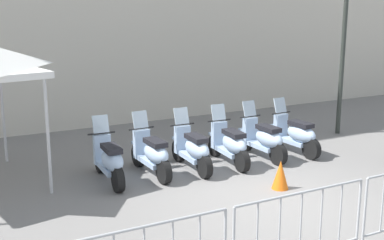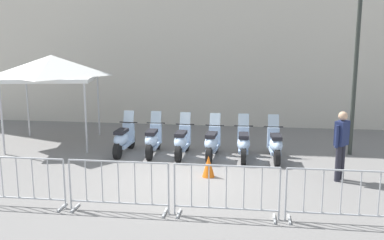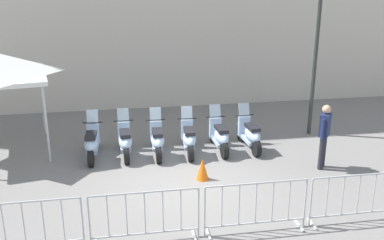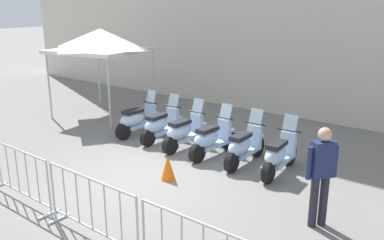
{
  "view_description": "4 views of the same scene",
  "coord_description": "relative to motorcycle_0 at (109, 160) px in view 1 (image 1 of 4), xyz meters",
  "views": [
    {
      "loc": [
        -6.24,
        -5.64,
        3.34
      ],
      "look_at": [
        0.07,
        2.32,
        1.03
      ],
      "focal_mm": 46.29,
      "sensor_mm": 36.0,
      "label": 1
    },
    {
      "loc": [
        -0.44,
        -10.35,
        3.52
      ],
      "look_at": [
        0.22,
        1.62,
        1.21
      ],
      "focal_mm": 41.02,
      "sensor_mm": 36.0,
      "label": 2
    },
    {
      "loc": [
        -3.18,
        -8.98,
        4.87
      ],
      "look_at": [
        0.75,
        1.5,
        1.15
      ],
      "focal_mm": 41.15,
      "sensor_mm": 36.0,
      "label": 3
    },
    {
      "loc": [
        4.62,
        -6.52,
        3.55
      ],
      "look_at": [
        0.25,
        1.97,
        0.86
      ],
      "focal_mm": 37.2,
      "sensor_mm": 36.0,
      "label": 4
    }
  ],
  "objects": [
    {
      "name": "ground_plane",
      "position": [
        1.8,
        -2.54,
        -0.45
      ],
      "size": [
        120.0,
        120.0,
        0.0
      ],
      "primitive_type": "plane",
      "color": "slate"
    },
    {
      "name": "motorcycle_0",
      "position": [
        0.0,
        0.0,
        0.0
      ],
      "size": [
        0.71,
        1.71,
        1.24
      ],
      "color": "black",
      "rests_on": "ground"
    },
    {
      "name": "motorcycle_1",
      "position": [
        0.89,
        -0.15,
        0.0
      ],
      "size": [
        0.64,
        1.72,
        1.24
      ],
      "color": "black",
      "rests_on": "ground"
    },
    {
      "name": "motorcycle_2",
      "position": [
        1.75,
        -0.4,
        0.0
      ],
      "size": [
        0.7,
        1.71,
        1.24
      ],
      "color": "black",
      "rests_on": "ground"
    },
    {
      "name": "motorcycle_3",
      "position": [
        2.62,
        -0.6,
        0.0
      ],
      "size": [
        0.73,
        1.7,
        1.24
      ],
      "color": "black",
      "rests_on": "ground"
    },
    {
      "name": "motorcycle_4",
      "position": [
        3.51,
        -0.75,
        0.0
      ],
      "size": [
        0.63,
        1.72,
        1.24
      ],
      "color": "black",
      "rests_on": "ground"
    },
    {
      "name": "motorcycle_5",
      "position": [
        4.38,
        -0.92,
        0.0
      ],
      "size": [
        0.6,
        1.72,
        1.24
      ],
      "color": "black",
      "rests_on": "ground"
    },
    {
      "name": "barrier_segment_2",
      "position": [
        0.34,
        -4.41,
        0.07
      ],
      "size": [
        2.05,
        0.79,
        1.07
      ],
      "color": "#B2B5B7",
      "rests_on": "ground"
    },
    {
      "name": "traffic_cone",
      "position": [
        2.36,
        -2.28,
        -0.18
      ],
      "size": [
        0.32,
        0.32,
        0.55
      ],
      "primitive_type": "cone",
      "color": "orange",
      "rests_on": "ground"
    }
  ]
}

